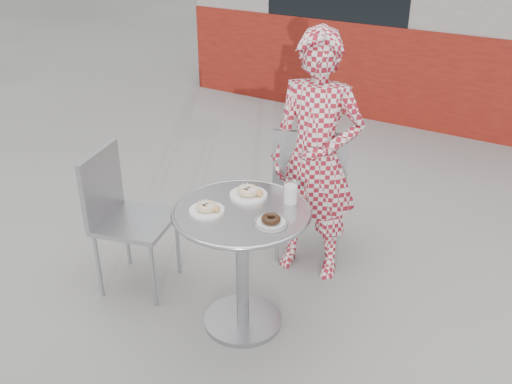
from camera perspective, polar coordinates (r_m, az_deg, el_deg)
The scene contains 9 objects.
ground at distance 3.27m, azimuth -1.14°, elevation -13.53°, with size 60.00×60.00×0.00m, color #999691.
bistro_table at distance 2.99m, azimuth -1.42°, elevation -4.78°, with size 0.72×0.72×0.73m.
chair_far at distance 3.79m, azimuth 5.40°, elevation -2.08°, with size 0.58×0.58×0.93m.
chair_left at distance 3.53m, azimuth -11.87°, elevation -5.37°, with size 0.51×0.51×0.87m.
seated_person at distance 3.40m, azimuth 5.97°, elevation 3.31°, with size 0.56×0.37×1.53m, color maroon.
plate_far at distance 3.03m, azimuth -0.70°, elevation -0.06°, with size 0.20×0.20×0.05m.
plate_near at distance 2.89m, azimuth -4.89°, elevation -1.63°, with size 0.18×0.18×0.05m.
plate_checker at distance 2.78m, azimuth 1.51°, elevation -2.95°, with size 0.17×0.17×0.04m.
milk_cup at distance 2.95m, azimuth 3.47°, elevation -0.14°, with size 0.07×0.07×0.12m.
Camera 1 is at (1.36, -2.07, 2.13)m, focal length 40.00 mm.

